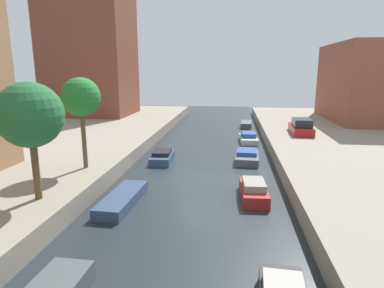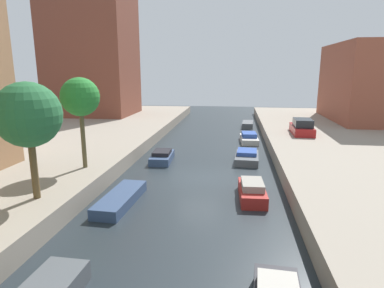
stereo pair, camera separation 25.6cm
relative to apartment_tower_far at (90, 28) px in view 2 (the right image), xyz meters
The scene contains 12 objects.
ground_plane 28.97m from the apartment_tower_far, 52.87° to the right, with size 84.00×84.00×0.00m, color #232B30.
apartment_tower_far is the anchor object (origin of this frame).
low_block_right 34.62m from the apartment_tower_far, ahead, with size 10.00×12.92×8.54m, color brown.
street_tree_2 30.15m from the apartment_tower_far, 71.16° to the right, with size 2.79×2.79×5.15m.
street_tree_3 25.71m from the apartment_tower_far, 67.59° to the right, with size 2.18×2.18×5.22m.
parked_car 28.21m from the apartment_tower_far, 23.53° to the right, with size 1.84×4.22×1.37m.
moored_boat_left_2 30.78m from the apartment_tower_far, 63.91° to the right, with size 1.54×4.30×0.54m.
moored_boat_left_3 24.61m from the apartment_tower_far, 53.86° to the right, with size 1.58×3.19×0.82m.
moored_boat_right_2 32.76m from the apartment_tower_far, 51.47° to the right, with size 1.44×3.25×0.98m.
moored_boat_right_3 27.89m from the apartment_tower_far, 41.40° to the right, with size 1.84×3.33×0.81m.
moored_boat_right_4 24.69m from the apartment_tower_far, 27.27° to the right, with size 1.70×3.47×0.89m.
moored_boat_right_5 22.76m from the apartment_tower_far, ahead, with size 1.41×3.25×0.63m.
Camera 2 is at (2.19, -19.30, 6.58)m, focal length 30.50 mm.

